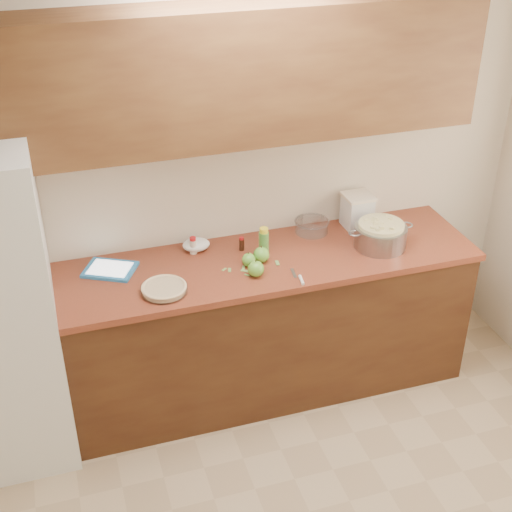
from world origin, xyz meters
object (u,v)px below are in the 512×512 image
object	(u,v)px
flour_canister	(357,211)
tablet	(110,270)
colander	(380,235)
pie	(164,289)

from	to	relation	value
flour_canister	tablet	distance (m)	1.53
colander	tablet	size ratio (longest dim) A/B	1.20
pie	colander	world-z (taller)	colander
tablet	flour_canister	bearing A→B (deg)	30.89
colander	flour_canister	size ratio (longest dim) A/B	1.91
flour_canister	tablet	xyz separation A→B (m)	(-1.52, -0.07, -0.10)
pie	colander	bearing A→B (deg)	4.52
pie	colander	xyz separation A→B (m)	(1.30, 0.10, 0.05)
pie	tablet	bearing A→B (deg)	129.48
pie	flour_canister	xyz separation A→B (m)	(1.28, 0.37, 0.09)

